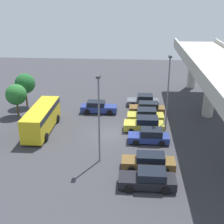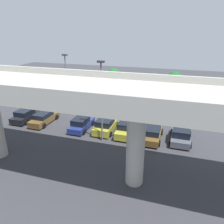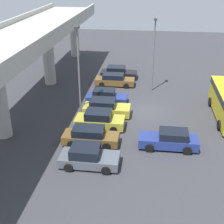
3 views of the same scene
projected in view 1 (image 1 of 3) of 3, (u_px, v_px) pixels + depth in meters
ground_plane at (110, 135)px, 34.87m from camera, size 84.73×84.73×0.00m
parked_car_0 at (143, 101)px, 43.64m from camera, size 2.22×4.37×1.56m
parked_car_1 at (98, 107)px, 41.05m from camera, size 1.98×4.73×1.55m
parked_car_2 at (146, 116)px, 38.11m from camera, size 2.20×4.42×1.64m
parked_car_3 at (145, 124)px, 35.65m from camera, size 2.19×4.55×1.63m
parked_car_4 at (149, 136)px, 32.86m from camera, size 2.00×4.31×1.51m
parked_car_5 at (149, 162)px, 27.89m from camera, size 1.97×4.77×1.46m
parked_car_6 at (148, 179)px, 25.27m from camera, size 2.16×4.66×1.52m
parked_car_7 at (147, 108)px, 40.84m from camera, size 1.99×4.59×1.50m
shuttle_bus at (42, 117)px, 35.27m from camera, size 8.49×2.56×2.81m
lamp_post_near_aisle at (168, 88)px, 34.34m from camera, size 0.70×0.35×8.61m
lamp_post_mid_lot at (99, 113)px, 27.73m from camera, size 0.70×0.35×8.26m
tree_front_left at (25, 84)px, 42.34m from camera, size 2.74×2.74×4.68m
tree_front_centre at (16, 95)px, 39.30m from camera, size 2.65×2.65×4.16m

